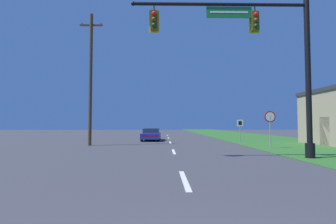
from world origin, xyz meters
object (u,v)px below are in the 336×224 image
car_ahead (151,135)px  route_sign_post (240,126)px  signal_mast (266,54)px  utility_pole_near (91,77)px  stop_sign (270,121)px

car_ahead → route_sign_post: 8.89m
signal_mast → car_ahead: (-6.22, 14.46, -4.46)m
utility_pole_near → route_sign_post: bearing=13.5°
route_sign_post → utility_pole_near: size_ratio=0.19×
car_ahead → route_sign_post: size_ratio=2.33×
signal_mast → utility_pole_near: utility_pole_near is taller
stop_sign → route_sign_post: (-0.34, 5.85, -0.34)m
car_ahead → route_sign_post: route_sign_post is taller
stop_sign → route_sign_post: bearing=93.3°
route_sign_post → utility_pole_near: 13.61m
signal_mast → car_ahead: size_ratio=1.87×
stop_sign → signal_mast: bearing=-113.6°
car_ahead → utility_pole_near: bearing=-125.2°
stop_sign → route_sign_post: stop_sign is taller
signal_mast → route_sign_post: bearing=80.0°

